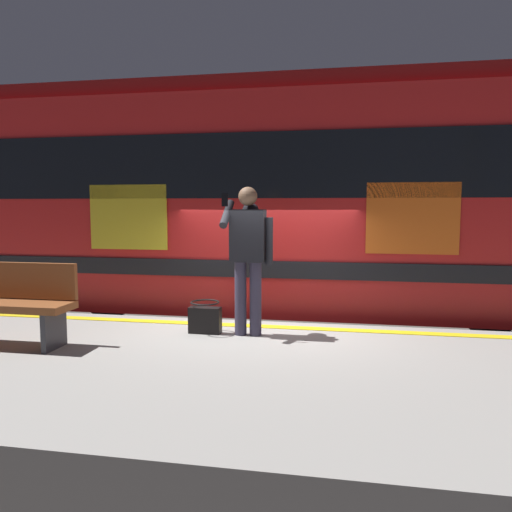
# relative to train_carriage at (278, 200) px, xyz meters

# --- Properties ---
(ground_plane) EXTENTS (25.69, 25.69, 0.00)m
(ground_plane) POSITION_rel_train_carriage_xyz_m (-0.05, 1.84, -2.65)
(ground_plane) COLOR #4C4742
(platform) EXTENTS (17.13, 3.72, 1.03)m
(platform) POSITION_rel_train_carriage_xyz_m (-0.05, 3.69, -2.14)
(platform) COLOR gray
(platform) RESTS_ON ground
(safety_line) EXTENTS (16.79, 0.16, 0.01)m
(safety_line) POSITION_rel_train_carriage_xyz_m (-0.05, 2.14, -1.62)
(safety_line) COLOR yellow
(safety_line) RESTS_ON platform
(track_rail_near) EXTENTS (22.27, 0.08, 0.16)m
(track_rail_near) POSITION_rel_train_carriage_xyz_m (-0.05, 0.71, -2.57)
(track_rail_near) COLOR slate
(track_rail_near) RESTS_ON ground
(track_rail_far) EXTENTS (22.27, 0.08, 0.16)m
(track_rail_far) POSITION_rel_train_carriage_xyz_m (-0.05, -0.72, -2.57)
(track_rail_far) COLOR slate
(track_rail_far) RESTS_ON ground
(train_carriage) EXTENTS (11.36, 2.90, 4.23)m
(train_carriage) POSITION_rel_train_carriage_xyz_m (0.00, 0.00, 0.00)
(train_carriage) COLOR red
(train_carriage) RESTS_ON ground
(passenger) EXTENTS (0.57, 0.55, 1.75)m
(passenger) POSITION_rel_train_carriage_xyz_m (-0.02, 2.56, -0.59)
(passenger) COLOR #383347
(passenger) RESTS_ON platform
(handbag) EXTENTS (0.38, 0.35, 0.38)m
(handbag) POSITION_rel_train_carriage_xyz_m (0.51, 2.58, -1.44)
(handbag) COLOR black
(handbag) RESTS_ON platform
(bench) EXTENTS (1.68, 0.44, 0.90)m
(bench) POSITION_rel_train_carriage_xyz_m (2.58, 3.45, -1.13)
(bench) COLOR brown
(bench) RESTS_ON platform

